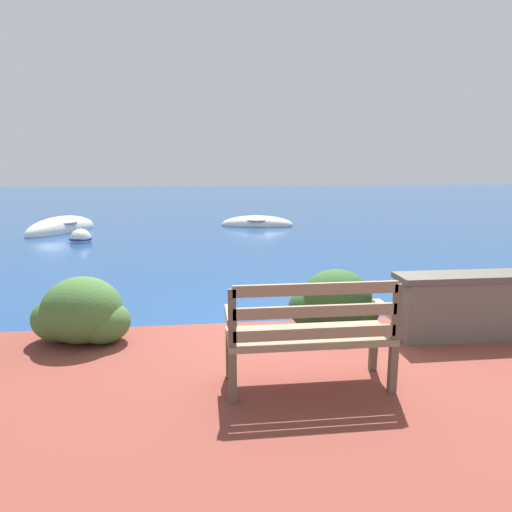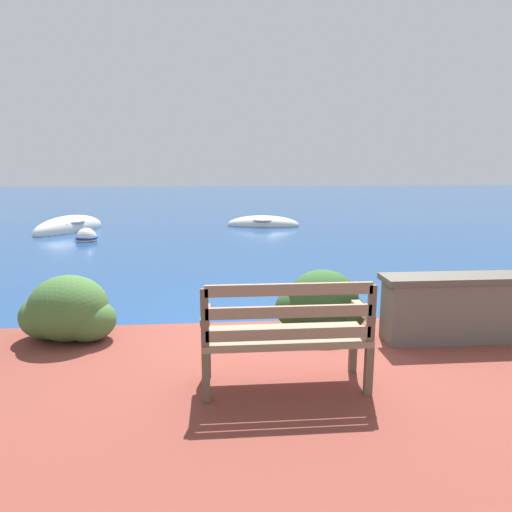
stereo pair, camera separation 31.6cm
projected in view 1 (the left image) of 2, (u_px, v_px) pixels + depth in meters
The scene contains 8 objects.
ground_plane at pixel (315, 337), 5.43m from camera, with size 80.00×80.00×0.00m.
park_bench at pixel (311, 332), 3.65m from camera, with size 1.35×0.48×0.93m.
stone_wall at pixel (482, 305), 4.79m from camera, with size 1.88×0.39×0.69m.
hedge_clump_far_left at pixel (81, 314), 4.66m from camera, with size 1.01×0.73×0.69m.
hedge_clump_left at pixel (334, 303), 5.03m from camera, with size 0.99×0.71×0.68m.
rowboat_nearest at pixel (62, 230), 13.88m from camera, with size 2.02×2.81×0.84m.
rowboat_mid at pixel (257, 224), 15.27m from camera, with size 2.52×1.34×0.62m.
mooring_buoy at pixel (81, 239), 12.07m from camera, with size 0.58×0.58×0.53m.
Camera 1 is at (-1.31, -5.02, 2.02)m, focal length 32.00 mm.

